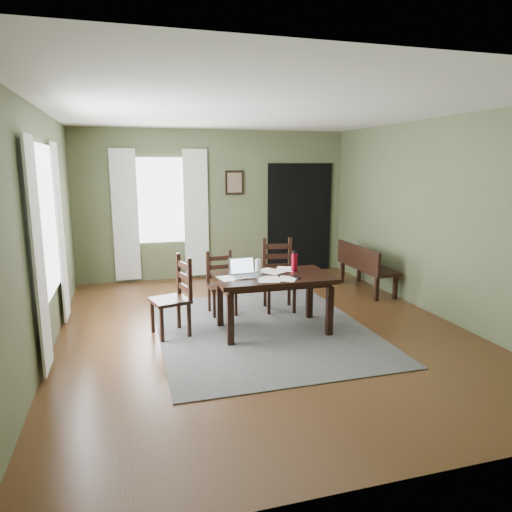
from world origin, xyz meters
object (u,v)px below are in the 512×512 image
object	(u,v)px
chair_back_left	(221,284)
water_bottle	(294,262)
chair_back_right	(279,276)
chair_end	(174,297)
bench	(364,264)
dining_table	(273,282)
laptop	(244,272)

from	to	relation	value
chair_back_left	water_bottle	size ratio (longest dim) A/B	3.23
chair_back_right	chair_back_left	bearing A→B (deg)	-174.92
chair_end	water_bottle	bearing A→B (deg)	72.42
chair_back_right	bench	size ratio (longest dim) A/B	0.75
dining_table	laptop	size ratio (longest dim) A/B	4.12
chair_back_right	water_bottle	distance (m)	0.78
chair_back_right	laptop	world-z (taller)	chair_back_right
laptop	water_bottle	xyz separation A→B (m)	(0.69, 0.08, 0.06)
chair_back_left	laptop	world-z (taller)	laptop
chair_back_left	laptop	bearing A→B (deg)	-84.63
laptop	water_bottle	distance (m)	0.70
chair_end	chair_back_right	bearing A→B (deg)	96.84
chair_end	chair_back_right	xyz separation A→B (m)	(1.56, 0.62, 0.02)
dining_table	bench	xyz separation A→B (m)	(2.04, 1.38, -0.18)
dining_table	chair_back_left	xyz separation A→B (m)	(-0.48, 0.87, -0.21)
chair_back_left	dining_table	bearing A→B (deg)	-63.41
laptop	bench	bearing A→B (deg)	24.62
chair_end	bench	distance (m)	3.45
bench	water_bottle	world-z (taller)	water_bottle
dining_table	bench	distance (m)	2.47
dining_table	water_bottle	bearing A→B (deg)	22.90
chair_back_left	bench	xyz separation A→B (m)	(2.52, 0.51, 0.03)
dining_table	chair_back_left	world-z (taller)	chair_back_left
chair_back_right	laptop	xyz separation A→B (m)	(-0.72, -0.78, 0.28)
chair_back_left	chair_back_right	bearing A→B (deg)	-5.73
bench	water_bottle	xyz separation A→B (m)	(-1.72, -1.25, 0.39)
dining_table	chair_end	world-z (taller)	chair_end
bench	laptop	xyz separation A→B (m)	(-2.41, -1.33, 0.33)
chair_back_left	water_bottle	bearing A→B (deg)	-45.08
chair_back_right	laptop	bearing A→B (deg)	-124.60
chair_end	bench	size ratio (longest dim) A/B	0.72
laptop	dining_table	bearing A→B (deg)	-11.69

